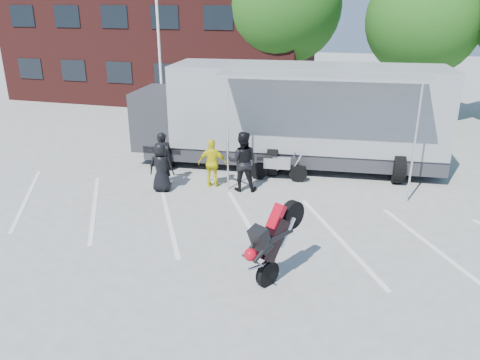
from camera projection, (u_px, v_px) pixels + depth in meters
The scene contains 13 objects.
ground at pixel (231, 242), 11.88m from camera, with size 100.00×100.00×0.00m, color #A3A49E.
parking_bay_lines at pixel (242, 225), 12.78m from camera, with size 18.00×5.00×0.01m, color white.
office_building at pixel (164, 40), 29.41m from camera, with size 18.00×8.00×7.00m, color #471916.
flagpole at pixel (163, 19), 20.70m from camera, with size 1.61×0.12×8.00m.
tree_left at pixel (284, 6), 24.80m from camera, with size 6.12×6.12×8.64m.
tree_mid at pixel (424, 20), 22.29m from camera, with size 5.44×5.44×7.68m.
transporter_truck at pixel (290, 165), 17.51m from camera, with size 11.60×5.59×3.69m, color #909398, non-canonical shape.
parked_motorcycle at pixel (278, 180), 16.04m from camera, with size 0.67×2.00×1.05m, color #A6A5AA, non-canonical shape.
stunt_bike_rider at pixel (286, 274), 10.50m from camera, with size 0.78×1.66×1.96m, color black, non-canonical shape.
spectator_leather_a at pixel (161, 167), 14.87m from camera, with size 0.79×0.51×1.62m, color black.
spectator_leather_b at pixel (163, 159), 15.44m from camera, with size 0.65×0.43×1.78m, color black.
spectator_leather_c at pixel (242, 161), 14.89m from camera, with size 0.95×0.74×1.95m, color black.
spectator_hivis at pixel (212, 163), 15.24m from camera, with size 0.94×0.39×1.61m, color yellow.
Camera 1 is at (3.16, -10.07, 5.70)m, focal length 35.00 mm.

